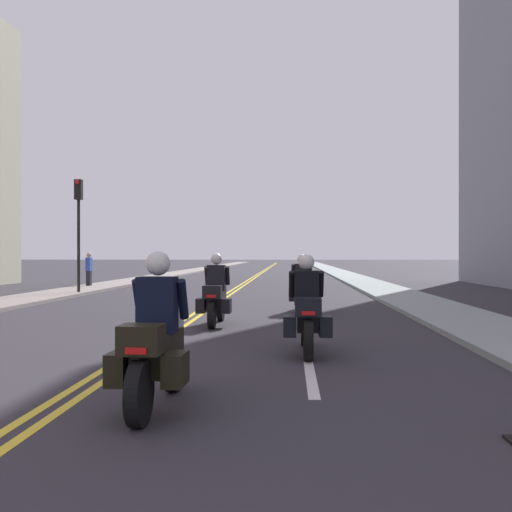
% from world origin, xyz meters
% --- Properties ---
extents(ground_plane, '(264.00, 264.00, 0.00)m').
position_xyz_m(ground_plane, '(0.00, 48.00, 0.00)').
color(ground_plane, '#302D34').
extents(sidewalk_left, '(2.23, 144.00, 0.12)m').
position_xyz_m(sidewalk_left, '(-6.65, 48.00, 0.06)').
color(sidewalk_left, gray).
rests_on(sidewalk_left, ground).
extents(sidewalk_right, '(2.23, 144.00, 0.12)m').
position_xyz_m(sidewalk_right, '(6.65, 48.00, 0.06)').
color(sidewalk_right, '#8B9896').
rests_on(sidewalk_right, ground).
extents(centreline_yellow_inner, '(0.12, 132.00, 0.01)m').
position_xyz_m(centreline_yellow_inner, '(-0.12, 48.00, 0.00)').
color(centreline_yellow_inner, yellow).
rests_on(centreline_yellow_inner, ground).
extents(centreline_yellow_outer, '(0.12, 132.00, 0.01)m').
position_xyz_m(centreline_yellow_outer, '(0.12, 48.00, 0.00)').
color(centreline_yellow_outer, yellow).
rests_on(centreline_yellow_outer, ground).
extents(lane_dashes_white, '(0.14, 56.40, 0.01)m').
position_xyz_m(lane_dashes_white, '(2.77, 29.00, 0.00)').
color(lane_dashes_white, silver).
rests_on(lane_dashes_white, ground).
extents(motorcycle_0, '(0.77, 2.11, 1.66)m').
position_xyz_m(motorcycle_0, '(1.10, 6.27, 0.66)').
color(motorcycle_0, black).
rests_on(motorcycle_0, ground).
extents(motorcycle_1, '(0.76, 2.21, 1.62)m').
position_xyz_m(motorcycle_1, '(2.77, 9.94, 0.65)').
color(motorcycle_1, black).
rests_on(motorcycle_1, ground).
extents(motorcycle_2, '(0.76, 2.17, 1.65)m').
position_xyz_m(motorcycle_2, '(0.81, 13.79, 0.65)').
color(motorcycle_2, black).
rests_on(motorcycle_2, ground).
extents(motorcycle_3, '(0.78, 2.17, 1.63)m').
position_xyz_m(motorcycle_3, '(2.83, 16.97, 0.67)').
color(motorcycle_3, black).
rests_on(motorcycle_3, ground).
extents(traffic_light_near, '(0.28, 0.38, 4.61)m').
position_xyz_m(traffic_light_near, '(-5.94, 23.88, 3.20)').
color(traffic_light_near, black).
rests_on(traffic_light_near, ground).
extents(pedestrian_0, '(0.23, 0.36, 1.70)m').
position_xyz_m(pedestrian_0, '(-7.13, 28.70, 0.88)').
color(pedestrian_0, '#23232C').
rests_on(pedestrian_0, ground).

